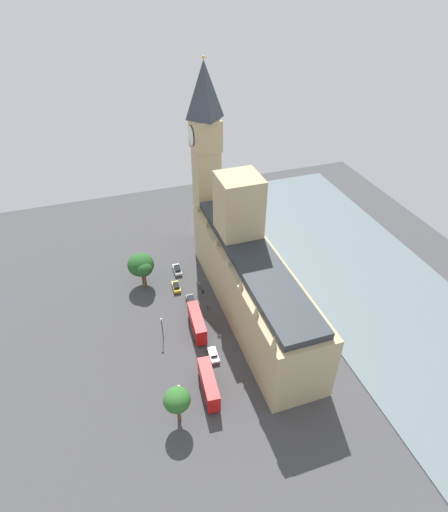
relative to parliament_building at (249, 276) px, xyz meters
name	(u,v)px	position (x,y,z in m)	size (l,w,h in m)	color
ground_plane	(243,313)	(1.99, 1.93, -10.02)	(142.81, 142.81, 0.00)	#424244
river_thames	(369,283)	(-34.21, 1.93, -9.89)	(40.40, 128.52, 0.25)	slate
parliament_building	(249,276)	(0.00, 0.00, 0.00)	(13.19, 55.50, 31.99)	tan
clock_tower	(206,157)	(0.80, -31.79, 17.02)	(7.58, 7.58, 52.30)	tan
car_silver_near_tower	(177,269)	(13.54, -19.14, -9.13)	(2.08, 4.71, 1.74)	#B7B7BC
car_yellow_cab_midblock	(176,287)	(15.47, -12.14, -9.13)	(2.07, 4.28, 1.74)	gold
car_black_far_end	(191,300)	(13.15, -5.78, -9.13)	(2.11, 4.33, 1.74)	black
double_decker_bus_leading	(197,323)	(14.21, 3.95, -7.38)	(3.21, 10.64, 4.75)	red
car_white_under_trees	(213,354)	(13.02, 12.70, -9.13)	(2.10, 4.37, 1.74)	silver
double_decker_bus_opposite_hall	(209,384)	(16.56, 21.02, -7.38)	(3.38, 10.67, 4.75)	red
pedestrian_by_river_gate	(203,291)	(9.29, -8.46, -9.33)	(0.62, 0.65, 1.54)	black
pedestrian_trailing	(208,307)	(9.82, -2.35, -9.30)	(0.67, 0.60, 1.59)	#336B60
pedestrian_corner	(199,285)	(9.53, -10.82, -9.25)	(0.58, 0.67, 1.72)	#336B60
plane_tree_kerbside	(144,269)	(22.89, -15.36, -3.80)	(4.53, 4.53, 8.22)	brown
plane_tree_slot_10	(141,265)	(23.29, -17.37, -3.78)	(6.86, 6.86, 9.17)	brown
plane_tree_slot_11	(177,400)	(23.78, 25.17, -3.72)	(5.10, 5.10, 8.52)	brown
street_lamp_slot_12	(162,324)	(22.27, 3.51, -5.71)	(0.56, 0.56, 6.15)	black
street_lamp_slot_13	(179,392)	(22.75, 22.27, -5.52)	(0.56, 0.56, 6.46)	black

